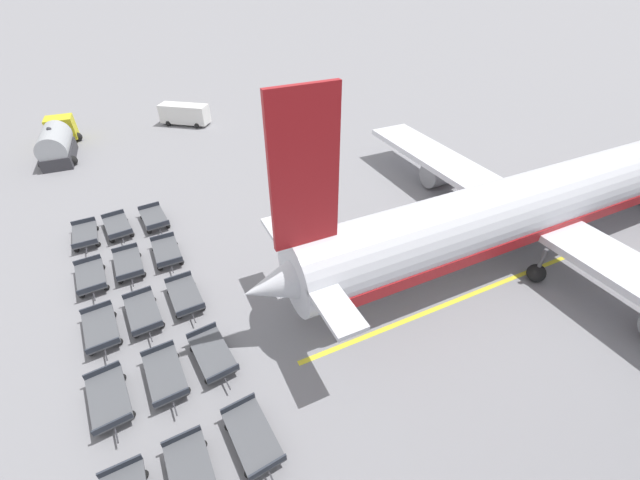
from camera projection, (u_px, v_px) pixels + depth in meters
ground_plane at (412, 171)px, 36.68m from camera, size 500.00×500.00×0.00m
airplane at (546, 201)px, 25.85m from camera, size 34.50×41.72×12.72m
fuel_tanker_primary at (57, 143)px, 38.45m from camera, size 9.23×4.42×3.32m
service_van at (185, 114)px, 45.65m from camera, size 5.21×5.32×2.31m
baggage_dolly_row_near_col_a at (85, 235)px, 27.56m from camera, size 3.89×1.89×0.92m
baggage_dolly_row_near_col_b at (91, 277)px, 24.04m from camera, size 3.87×1.79×0.92m
baggage_dolly_row_near_col_c at (101, 329)px, 20.74m from camera, size 3.86×1.77×0.92m
baggage_dolly_row_near_col_d at (109, 399)px, 17.51m from camera, size 3.85×1.73×0.92m
baggage_dolly_row_mid_a_col_a at (118, 227)px, 28.41m from camera, size 3.84×1.72×0.92m
baggage_dolly_row_mid_a_col_b at (128, 264)px, 25.02m from camera, size 3.89×1.88×0.92m
baggage_dolly_row_mid_a_col_c at (143, 313)px, 21.66m from camera, size 3.86×1.78×0.92m
baggage_dolly_row_mid_a_col_d at (165, 375)px, 18.49m from camera, size 3.87×1.82×0.92m
baggage_dolly_row_mid_a_col_e at (191, 475)px, 14.97m from camera, size 3.89×1.88×0.92m
baggage_dolly_row_mid_b_col_a at (154, 218)px, 29.30m from camera, size 3.85×1.74×0.92m
baggage_dolly_row_mid_b_col_b at (167, 252)px, 26.02m from camera, size 3.90×1.91×0.92m
baggage_dolly_row_mid_b_col_c at (185, 296)px, 22.72m from camera, size 3.88×1.83×0.92m
baggage_dolly_row_mid_b_col_d at (213, 354)px, 19.44m from camera, size 3.84×1.70×0.92m
baggage_dolly_row_mid_b_col_e at (253, 437)px, 16.15m from camera, size 3.85×1.76×0.92m
stand_guidance_stripe at (459, 299)px, 23.17m from camera, size 2.81×20.60×0.01m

